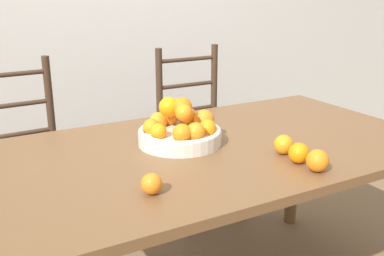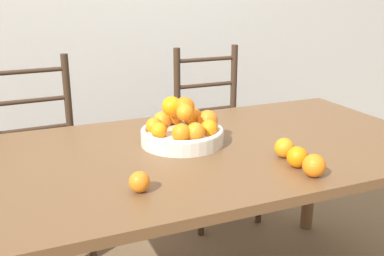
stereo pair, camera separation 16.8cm
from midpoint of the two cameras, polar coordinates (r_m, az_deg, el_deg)
name	(u,v)px [view 2 (the right image)]	position (r m, az deg, el deg)	size (l,w,h in m)	color
dining_table	(221,166)	(1.82, 6.37, -4.91)	(1.73, 0.99, 0.76)	brown
fruit_bowl	(183,129)	(1.78, 1.49, -0.22)	(0.33, 0.33, 0.19)	beige
orange_loose_0	(297,157)	(1.61, 16.17, -3.62)	(0.07, 0.07, 0.07)	orange
orange_loose_1	(284,148)	(1.69, 14.45, -2.50)	(0.07, 0.07, 0.07)	orange
orange_loose_2	(314,166)	(1.55, 18.28, -4.62)	(0.08, 0.08, 0.08)	orange
orange_loose_3	(140,182)	(1.37, -3.18, -6.91)	(0.07, 0.07, 0.07)	orange
chair_left	(41,164)	(2.44, -16.82, -4.43)	(0.44, 0.42, 1.03)	#382619
chair_right	(215,139)	(2.71, 4.73, -1.47)	(0.42, 0.40, 1.03)	#382619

